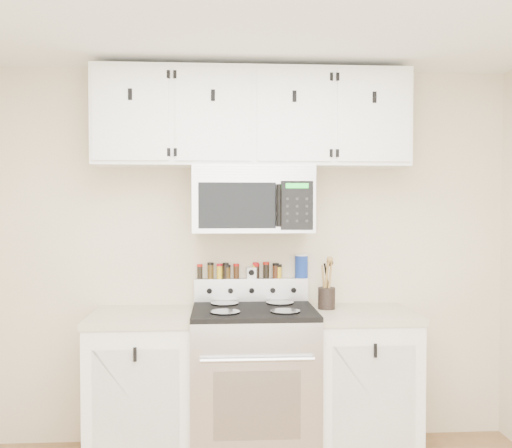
{
  "coord_description": "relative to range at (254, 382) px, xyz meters",
  "views": [
    {
      "loc": [
        -0.21,
        -2.1,
        1.59
      ],
      "look_at": [
        0.02,
        1.45,
        1.47
      ],
      "focal_mm": 40.0,
      "sensor_mm": 36.0,
      "label": 1
    }
  ],
  "objects": [
    {
      "name": "spice_jar_7",
      "position": [
        0.03,
        0.28,
        0.66
      ],
      "size": [
        0.04,
        0.04,
        0.1
      ],
      "color": "black",
      "rests_on": "range"
    },
    {
      "name": "base_cabinet_left",
      "position": [
        -0.69,
        0.02,
        -0.03
      ],
      "size": [
        0.64,
        0.62,
        0.92
      ],
      "color": "white",
      "rests_on": "floor"
    },
    {
      "name": "salt_canister",
      "position": [
        0.34,
        0.28,
        0.69
      ],
      "size": [
        0.09,
        0.09,
        0.16
      ],
      "color": "navy",
      "rests_on": "range"
    },
    {
      "name": "upper_cabinets",
      "position": [
        -0.0,
        0.15,
        1.66
      ],
      "size": [
        2.0,
        0.35,
        0.62
      ],
      "color": "white",
      "rests_on": "back_wall"
    },
    {
      "name": "spice_jar_9",
      "position": [
        0.17,
        0.28,
        0.66
      ],
      "size": [
        0.05,
        0.05,
        0.1
      ],
      "color": "#411F0F",
      "rests_on": "range"
    },
    {
      "name": "spice_jar_5",
      "position": [
        -0.1,
        0.28,
        0.66
      ],
      "size": [
        0.04,
        0.04,
        0.1
      ],
      "color": "#391F0D",
      "rests_on": "range"
    },
    {
      "name": "spice_jar_2",
      "position": [
        -0.21,
        0.28,
        0.66
      ],
      "size": [
        0.04,
        0.04,
        0.1
      ],
      "color": "gold",
      "rests_on": "range"
    },
    {
      "name": "spice_jar_4",
      "position": [
        -0.16,
        0.28,
        0.66
      ],
      "size": [
        0.04,
        0.04,
        0.09
      ],
      "color": "#452F10",
      "rests_on": "range"
    },
    {
      "name": "spice_jar_0",
      "position": [
        -0.34,
        0.28,
        0.66
      ],
      "size": [
        0.04,
        0.04,
        0.1
      ],
      "color": "black",
      "rests_on": "range"
    },
    {
      "name": "kitchen_timer",
      "position": [
        -0.0,
        0.28,
        0.65
      ],
      "size": [
        0.07,
        0.06,
        0.07
      ],
      "primitive_type": "cube",
      "rotation": [
        0.0,
        0.0,
        0.13
      ],
      "color": "white",
      "rests_on": "range"
    },
    {
      "name": "base_cabinet_right",
      "position": [
        0.69,
        0.02,
        -0.03
      ],
      "size": [
        0.64,
        0.62,
        0.92
      ],
      "color": "white",
      "rests_on": "floor"
    },
    {
      "name": "spice_jar_6",
      "position": [
        0.03,
        0.28,
        0.67
      ],
      "size": [
        0.04,
        0.04,
        0.11
      ],
      "color": "gold",
      "rests_on": "range"
    },
    {
      "name": "back_wall",
      "position": [
        0.0,
        0.32,
        0.76
      ],
      "size": [
        3.5,
        0.01,
        2.5
      ],
      "primitive_type": "cube",
      "color": "#C1B390",
      "rests_on": "floor"
    },
    {
      "name": "spice_jar_10",
      "position": [
        0.19,
        0.28,
        0.66
      ],
      "size": [
        0.04,
        0.04,
        0.09
      ],
      "color": "gold",
      "rests_on": "range"
    },
    {
      "name": "utensil_crock",
      "position": [
        0.48,
        0.11,
        0.51
      ],
      "size": [
        0.11,
        0.11,
        0.32
      ],
      "color": "black",
      "rests_on": "base_cabinet_right"
    },
    {
      "name": "microwave",
      "position": [
        0.0,
        0.13,
        1.14
      ],
      "size": [
        0.76,
        0.44,
        0.42
      ],
      "color": "#9E9EA3",
      "rests_on": "back_wall"
    },
    {
      "name": "spice_jar_1",
      "position": [
        -0.27,
        0.28,
        0.67
      ],
      "size": [
        0.04,
        0.04,
        0.11
      ],
      "color": "#463210",
      "rests_on": "range"
    },
    {
      "name": "range",
      "position": [
        0.0,
        0.0,
        0.0
      ],
      "size": [
        0.76,
        0.65,
        1.1
      ],
      "color": "#B7B7BA",
      "rests_on": "floor"
    },
    {
      "name": "spice_jar_8",
      "position": [
        0.1,
        0.28,
        0.67
      ],
      "size": [
        0.04,
        0.04,
        0.11
      ],
      "color": "black",
      "rests_on": "range"
    },
    {
      "name": "spice_jar_3",
      "position": [
        -0.17,
        0.28,
        0.67
      ],
      "size": [
        0.04,
        0.04,
        0.11
      ],
      "color": "black",
      "rests_on": "range"
    }
  ]
}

